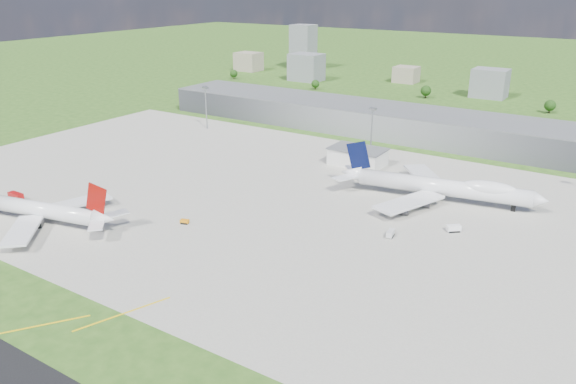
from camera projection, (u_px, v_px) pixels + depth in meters
The scene contains 21 objects.
ground at pixel (380, 139), 322.91m from camera, with size 1400.00×1400.00×0.00m, color #2C5119.
apron at pixel (293, 202), 231.34m from camera, with size 360.00×190.00×0.08m, color gray.
terminal at pixel (391, 121), 332.05m from camera, with size 300.00×42.00×15.00m, color gray.
ops_building at pixel (358, 157), 277.12m from camera, with size 26.00×16.00×8.00m, color silver.
mast_west at pixel (206, 100), 339.76m from camera, with size 3.50×2.00×25.90m.
mast_center at pixel (372, 124), 284.06m from camera, with size 3.50×2.00×25.90m.
airliner_red_twin at pixel (39, 210), 210.41m from camera, with size 69.72×53.55×19.28m.
airliner_blue_quad at pixel (442, 187), 230.73m from camera, with size 83.82×65.08×21.95m.
fire_truck at pixel (16, 197), 232.72m from camera, with size 7.43×3.00×3.31m.
tug_yellow at pixel (185, 222), 210.68m from camera, with size 3.63×2.75×1.63m.
van_white_near at pixel (390, 234), 199.90m from camera, with size 2.75×5.00×2.44m.
van_white_far at pixel (454, 229), 203.82m from camera, with size 5.32×4.99×2.57m.
bldg_far_w at pixel (249, 62), 564.80m from camera, with size 24.00×20.00×18.00m, color gray.
bldg_w at pixel (306, 67), 507.50m from camera, with size 28.00×22.00×24.00m, color slate.
bldg_cw at pixel (406, 74), 500.21m from camera, with size 20.00×18.00×14.00m, color gray.
bldg_c at pixel (490, 83), 434.70m from camera, with size 26.00×20.00×22.00m, color slate.
bldg_tall_w at pixel (303, 47), 571.39m from camera, with size 22.00×20.00×44.00m, color slate.
tree_far_w at pixel (234, 74), 516.71m from camera, with size 7.20×7.20×8.80m.
tree_w at pixel (315, 84), 467.32m from camera, with size 6.75×6.75×8.25m.
tree_c at pixel (426, 91), 433.19m from camera, with size 8.10×8.10×9.90m.
tree_e at pixel (550, 105), 383.80m from camera, with size 7.65×7.65×9.35m.
Camera 1 is at (124.70, -141.69, 85.93)m, focal length 35.00 mm.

